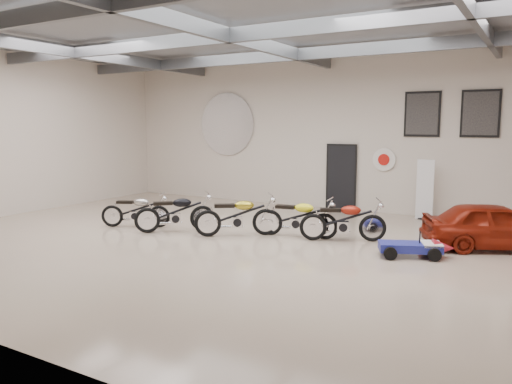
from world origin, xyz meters
The scene contains 18 objects.
floor centered at (0.00, 0.00, 0.00)m, with size 16.00×12.00×0.01m, color tan.
ceiling centered at (0.00, 0.00, 5.00)m, with size 16.00×12.00×0.01m, color gray.
back_wall centered at (0.00, 6.00, 2.50)m, with size 16.00×0.02×5.00m, color beige.
left_wall centered at (-8.00, 0.00, 2.50)m, with size 0.02×12.00×5.00m, color beige.
ceiling_beams centered at (0.00, 0.00, 4.75)m, with size 15.80×11.80×0.32m, color #55585C, non-canonical shape.
door centered at (0.50, 5.95, 1.05)m, with size 0.92×0.08×2.10m, color black.
logo_plaque centered at (-4.00, 5.95, 2.80)m, with size 2.30×0.06×1.16m, color silver, non-canonical shape.
poster_left centered at (3.00, 5.96, 3.10)m, with size 1.05×0.08×1.35m, color black, non-canonical shape.
poster_mid centered at (4.60, 5.96, 3.10)m, with size 1.05×0.08×1.35m, color black, non-canonical shape.
oil_sign centered at (1.90, 5.95, 1.70)m, with size 0.72×0.10×0.72m, color white, non-canonical shape.
banner_stand centered at (3.27, 5.50, 0.90)m, with size 0.49×0.20×1.81m, color white, non-canonical shape.
motorcycle_silver centered at (-3.33, 0.36, 0.48)m, with size 1.85×0.57×0.96m, color silver, non-canonical shape.
motorcycle_black centered at (-2.02, 0.46, 0.53)m, with size 2.05×0.63×1.06m, color silver, non-canonical shape.
motorcycle_gold centered at (-0.35, 0.84, 0.54)m, with size 2.09×0.65×1.08m, color silver, non-canonical shape.
motorcycle_yellow centered at (1.03, 1.46, 0.52)m, with size 2.01×0.62×1.05m, color silver, non-canonical shape.
motorcycle_red centered at (2.16, 1.64, 0.53)m, with size 2.03×0.63×1.05m, color silver, non-canonical shape.
go_kart centered at (4.04, 1.01, 0.28)m, with size 1.57×0.71×0.57m, color navy, non-canonical shape.
vintage_car centered at (5.40, 2.61, 0.54)m, with size 3.14×1.27×1.07m, color maroon.
Camera 1 is at (6.26, -9.60, 2.79)m, focal length 35.00 mm.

